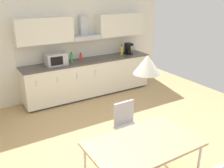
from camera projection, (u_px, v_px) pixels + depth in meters
ground_plane at (127, 150)px, 4.31m from camera, size 7.26×8.51×0.02m
wall_back at (62, 43)px, 6.14m from camera, size 5.81×0.10×2.73m
kitchen_counter at (89, 78)px, 6.42m from camera, size 3.36×0.66×0.94m
backsplash_tile at (83, 48)px, 6.42m from camera, size 3.34×0.02×0.48m
upper_wall_cabinets at (85, 28)px, 6.11m from camera, size 3.34×0.40×0.57m
microwave at (56, 59)px, 5.80m from camera, size 0.48×0.35×0.28m
coffee_maker at (128, 48)px, 6.83m from camera, size 0.18×0.19×0.30m
bottle_red at (81, 57)px, 6.18m from camera, size 0.06×0.06×0.21m
bottle_yellow at (122, 50)px, 6.73m from camera, size 0.06×0.06×0.29m
bottle_green at (71, 58)px, 6.05m from camera, size 0.06×0.06×0.25m
dining_table at (143, 145)px, 3.23m from camera, size 1.44×0.89×0.73m
chair_far_right at (127, 123)px, 4.10m from camera, size 0.41×0.41×0.87m
pendant_lamp at (147, 64)px, 2.85m from camera, size 0.32×0.32×0.22m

